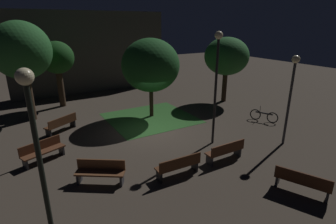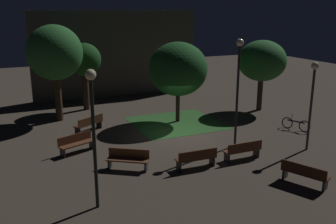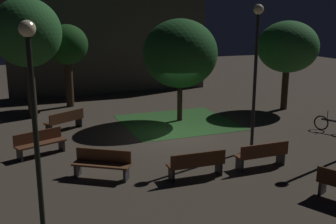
% 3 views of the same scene
% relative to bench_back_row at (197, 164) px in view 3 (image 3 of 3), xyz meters
% --- Properties ---
extents(ground_plane, '(60.00, 60.00, 0.00)m').
position_rel_bench_back_row_xyz_m(ground_plane, '(1.19, 4.42, -0.48)').
color(ground_plane, '#473D33').
extents(grass_lawn, '(5.09, 4.79, 0.01)m').
position_rel_bench_back_row_xyz_m(grass_lawn, '(2.04, 6.40, -0.48)').
color(grass_lawn, '#2D6028').
rests_on(grass_lawn, ground).
extents(bench_back_row, '(1.81, 0.53, 0.88)m').
position_rel_bench_back_row_xyz_m(bench_back_row, '(0.00, 0.00, 0.00)').
color(bench_back_row, '#512D19').
rests_on(bench_back_row, ground).
extents(bench_front_left, '(1.80, 0.48, 0.88)m').
position_rel_bench_back_row_xyz_m(bench_front_left, '(2.38, -0.00, 0.00)').
color(bench_front_left, brown).
rests_on(bench_front_left, ground).
extents(bench_by_lamp, '(1.79, 1.33, 0.88)m').
position_rel_bench_back_row_xyz_m(bench_by_lamp, '(-3.10, 6.90, 0.00)').
color(bench_by_lamp, '#512D19').
rests_on(bench_by_lamp, ground).
extents(bench_near_trees, '(1.76, 1.40, 0.88)m').
position_rel_bench_back_row_xyz_m(bench_near_trees, '(-2.70, 1.12, 0.00)').
color(bench_near_trees, brown).
rests_on(bench_near_trees, ground).
extents(bench_lawn_edge, '(1.85, 1.10, 0.88)m').
position_rel_bench_back_row_xyz_m(bench_lawn_edge, '(-4.35, 4.00, 0.00)').
color(bench_lawn_edge, brown).
rests_on(bench_lawn_edge, ground).
extents(tree_back_left, '(3.49, 3.49, 4.82)m').
position_rel_bench_back_row_xyz_m(tree_back_left, '(2.28, 6.72, 2.74)').
color(tree_back_left, '#2D2116').
rests_on(tree_back_left, ground).
extents(tree_near_wall, '(3.18, 3.18, 4.70)m').
position_rel_bench_back_row_xyz_m(tree_near_wall, '(8.52, 6.93, 2.85)').
color(tree_near_wall, '#38281C').
rests_on(tree_near_wall, ground).
extents(tree_left_canopy, '(3.28, 3.28, 5.80)m').
position_rel_bench_back_row_xyz_m(tree_left_canopy, '(-4.29, 9.89, 3.64)').
color(tree_left_canopy, '#38281C').
rests_on(tree_left_canopy, ground).
extents(tree_tall_center, '(2.25, 2.25, 4.51)m').
position_rel_bench_back_row_xyz_m(tree_tall_center, '(-2.20, 11.83, 2.86)').
color(tree_tall_center, '#38281C').
rests_on(tree_tall_center, ground).
extents(lamp_post_near_wall, '(0.36, 0.36, 5.32)m').
position_rel_bench_back_row_xyz_m(lamp_post_near_wall, '(3.07, 1.66, 3.05)').
color(lamp_post_near_wall, black).
rests_on(lamp_post_near_wall, ground).
extents(lamp_post_path_center, '(0.36, 0.36, 4.82)m').
position_rel_bench_back_row_xyz_m(lamp_post_path_center, '(-4.68, -1.51, 2.77)').
color(lamp_post_path_center, black).
rests_on(lamp_post_path_center, ground).
extents(bicycle, '(0.75, 1.54, 0.93)m').
position_rel_bench_back_row_xyz_m(bicycle, '(7.66, 2.44, -0.14)').
color(bicycle, black).
rests_on(bicycle, ground).
extents(building_wall_backdrop, '(12.92, 0.80, 6.57)m').
position_rel_bench_back_row_xyz_m(building_wall_backdrop, '(1.04, 15.12, 2.80)').
color(building_wall_backdrop, '#4C4742').
rests_on(building_wall_backdrop, ground).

